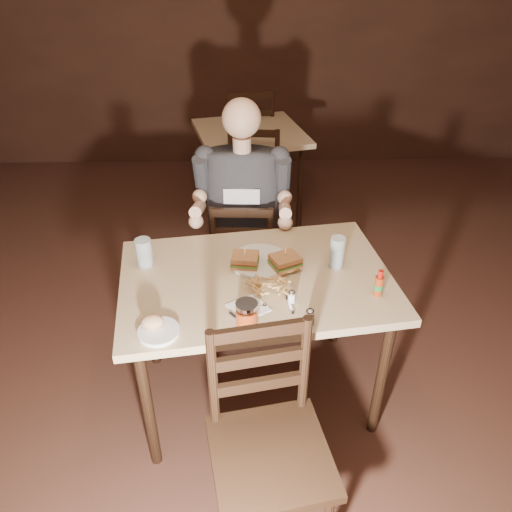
{
  "coord_description": "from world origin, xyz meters",
  "views": [
    {
      "loc": [
        -0.08,
        -1.54,
        2.1
      ],
      "look_at": [
        -0.03,
        0.35,
        0.85
      ],
      "focal_mm": 35.0,
      "sensor_mm": 36.0,
      "label": 1
    }
  ],
  "objects_px": {
    "chair_near": "(271,456)",
    "side_plate": "(159,332)",
    "glass_left": "(144,253)",
    "main_table": "(256,291)",
    "chair_far": "(244,256)",
    "bg_table": "(250,142)",
    "bg_chair_near": "(252,199)",
    "syrup_dispenser": "(247,315)",
    "glass_right": "(337,252)",
    "bg_chair_far": "(249,140)",
    "dinner_plate": "(260,262)",
    "diner": "(242,187)",
    "hot_sauce": "(379,283)"
  },
  "relations": [
    {
      "from": "chair_near",
      "to": "side_plate",
      "type": "bearing_deg",
      "value": 130.28
    },
    {
      "from": "bg_chair_near",
      "to": "glass_right",
      "type": "height_order",
      "value": "glass_right"
    },
    {
      "from": "bg_chair_far",
      "to": "syrup_dispenser",
      "type": "bearing_deg",
      "value": 86.78
    },
    {
      "from": "chair_far",
      "to": "hot_sauce",
      "type": "bearing_deg",
      "value": 127.6
    },
    {
      "from": "glass_left",
      "to": "bg_table",
      "type": "bearing_deg",
      "value": 74.23
    },
    {
      "from": "side_plate",
      "to": "syrup_dispenser",
      "type": "bearing_deg",
      "value": 6.23
    },
    {
      "from": "bg_chair_far",
      "to": "glass_left",
      "type": "height_order",
      "value": "bg_chair_far"
    },
    {
      "from": "main_table",
      "to": "glass_right",
      "type": "bearing_deg",
      "value": 11.08
    },
    {
      "from": "glass_left",
      "to": "hot_sauce",
      "type": "distance_m",
      "value": 1.07
    },
    {
      "from": "chair_far",
      "to": "chair_near",
      "type": "bearing_deg",
      "value": 96.77
    },
    {
      "from": "glass_right",
      "to": "main_table",
      "type": "bearing_deg",
      "value": -168.92
    },
    {
      "from": "bg_table",
      "to": "glass_right",
      "type": "distance_m",
      "value": 1.92
    },
    {
      "from": "chair_near",
      "to": "syrup_dispenser",
      "type": "relative_size",
      "value": 8.25
    },
    {
      "from": "glass_right",
      "to": "side_plate",
      "type": "xyz_separation_m",
      "value": [
        -0.77,
        -0.44,
        -0.07
      ]
    },
    {
      "from": "side_plate",
      "to": "bg_chair_near",
      "type": "bearing_deg",
      "value": 77.47
    },
    {
      "from": "bg_chair_near",
      "to": "glass_left",
      "type": "bearing_deg",
      "value": -106.01
    },
    {
      "from": "diner",
      "to": "glass_right",
      "type": "bearing_deg",
      "value": -49.76
    },
    {
      "from": "chair_near",
      "to": "glass_left",
      "type": "xyz_separation_m",
      "value": [
        -0.55,
        0.82,
        0.37
      ]
    },
    {
      "from": "main_table",
      "to": "dinner_plate",
      "type": "height_order",
      "value": "dinner_plate"
    },
    {
      "from": "chair_near",
      "to": "syrup_dispenser",
      "type": "height_order",
      "value": "chair_near"
    },
    {
      "from": "main_table",
      "to": "hot_sauce",
      "type": "height_order",
      "value": "hot_sauce"
    },
    {
      "from": "glass_right",
      "to": "hot_sauce",
      "type": "relative_size",
      "value": 1.23
    },
    {
      "from": "bg_table",
      "to": "chair_near",
      "type": "bearing_deg",
      "value": -89.28
    },
    {
      "from": "chair_far",
      "to": "syrup_dispenser",
      "type": "height_order",
      "value": "syrup_dispenser"
    },
    {
      "from": "hot_sauce",
      "to": "bg_chair_far",
      "type": "bearing_deg",
      "value": 101.11
    },
    {
      "from": "bg_chair_far",
      "to": "dinner_plate",
      "type": "bearing_deg",
      "value": 88.17
    },
    {
      "from": "bg_chair_far",
      "to": "bg_chair_near",
      "type": "distance_m",
      "value": 1.1
    },
    {
      "from": "chair_near",
      "to": "glass_left",
      "type": "relative_size",
      "value": 6.81
    },
    {
      "from": "bg_chair_near",
      "to": "chair_near",
      "type": "bearing_deg",
      "value": -83.15
    },
    {
      "from": "dinner_plate",
      "to": "syrup_dispenser",
      "type": "xyz_separation_m",
      "value": [
        -0.07,
        -0.44,
        0.05
      ]
    },
    {
      "from": "chair_far",
      "to": "syrup_dispenser",
      "type": "bearing_deg",
      "value": 93.67
    },
    {
      "from": "bg_chair_near",
      "to": "hot_sauce",
      "type": "distance_m",
      "value": 1.67
    },
    {
      "from": "chair_far",
      "to": "syrup_dispenser",
      "type": "xyz_separation_m",
      "value": [
        0.01,
        -1.03,
        0.4
      ]
    },
    {
      "from": "bg_chair_far",
      "to": "diner",
      "type": "height_order",
      "value": "diner"
    },
    {
      "from": "side_plate",
      "to": "diner",
      "type": "bearing_deg",
      "value": 71.95
    },
    {
      "from": "main_table",
      "to": "side_plate",
      "type": "height_order",
      "value": "side_plate"
    },
    {
      "from": "dinner_plate",
      "to": "side_plate",
      "type": "xyz_separation_m",
      "value": [
        -0.41,
        -0.48,
        -0.0
      ]
    },
    {
      "from": "bg_chair_near",
      "to": "syrup_dispenser",
      "type": "bearing_deg",
      "value": -85.63
    },
    {
      "from": "bg_chair_far",
      "to": "hot_sauce",
      "type": "relative_size",
      "value": 7.71
    },
    {
      "from": "diner",
      "to": "hot_sauce",
      "type": "xyz_separation_m",
      "value": [
        0.58,
        -0.79,
        -0.08
      ]
    },
    {
      "from": "bg_chair_near",
      "to": "diner",
      "type": "bearing_deg",
      "value": -88.79
    },
    {
      "from": "glass_right",
      "to": "hot_sauce",
      "type": "bearing_deg",
      "value": -56.12
    },
    {
      "from": "chair_near",
      "to": "side_plate",
      "type": "xyz_separation_m",
      "value": [
        -0.43,
        0.35,
        0.31
      ]
    },
    {
      "from": "main_table",
      "to": "chair_far",
      "type": "height_order",
      "value": "chair_far"
    },
    {
      "from": "main_table",
      "to": "side_plate",
      "type": "bearing_deg",
      "value": -136.57
    },
    {
      "from": "main_table",
      "to": "hot_sauce",
      "type": "xyz_separation_m",
      "value": [
        0.52,
        -0.15,
        0.14
      ]
    },
    {
      "from": "main_table",
      "to": "bg_chair_far",
      "type": "xyz_separation_m",
      "value": [
        0.0,
        2.5,
        -0.2
      ]
    },
    {
      "from": "dinner_plate",
      "to": "glass_right",
      "type": "xyz_separation_m",
      "value": [
        0.35,
        -0.04,
        0.07
      ]
    },
    {
      "from": "chair_near",
      "to": "side_plate",
      "type": "relative_size",
      "value": 5.85
    },
    {
      "from": "syrup_dispenser",
      "to": "side_plate",
      "type": "relative_size",
      "value": 0.71
    }
  ]
}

